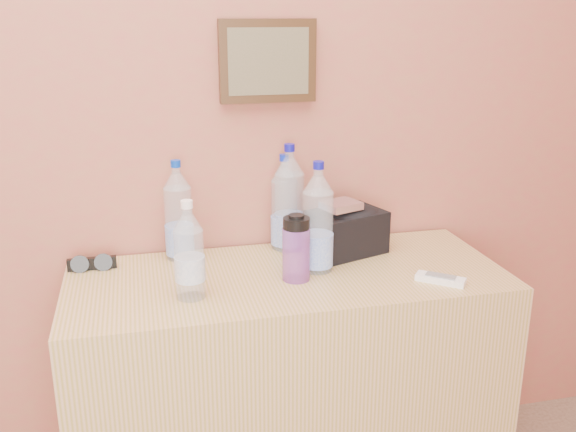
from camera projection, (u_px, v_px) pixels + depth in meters
The scene contains 12 objects.
picture_frame at pixel (268, 61), 1.96m from camera, with size 0.30×0.03×0.25m, color #382311, non-canonical shape.
dresser at pixel (288, 392), 2.02m from camera, with size 1.29×0.54×0.80m, color tan.
pet_large_a at pixel (178, 216), 1.98m from camera, with size 0.08×0.08×0.31m.
pet_large_b at pixel (284, 207), 2.07m from camera, with size 0.08×0.08×0.31m.
pet_large_c at pixel (289, 204), 2.05m from camera, with size 0.09×0.09×0.35m.
pet_large_d at pixel (318, 223), 1.88m from camera, with size 0.09×0.09×0.33m.
pet_small at pixel (189, 256), 1.71m from camera, with size 0.08×0.08×0.27m.
nalgene_bottle at pixel (296, 248), 1.83m from camera, with size 0.08×0.08×0.20m.
sunglasses at pixel (92, 264), 1.92m from camera, with size 0.14×0.05×0.04m, color black, non-canonical shape.
ac_remote at pixel (440, 279), 1.83m from camera, with size 0.14×0.04×0.02m, color white.
toiletry_bag at pixel (346, 229), 2.05m from camera, with size 0.23×0.16×0.15m, color black, non-canonical shape.
foil_packet at pixel (341, 205), 1.99m from camera, with size 0.11×0.09×0.02m, color white.
Camera 1 is at (0.14, 0.01, 1.54)m, focal length 40.00 mm.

